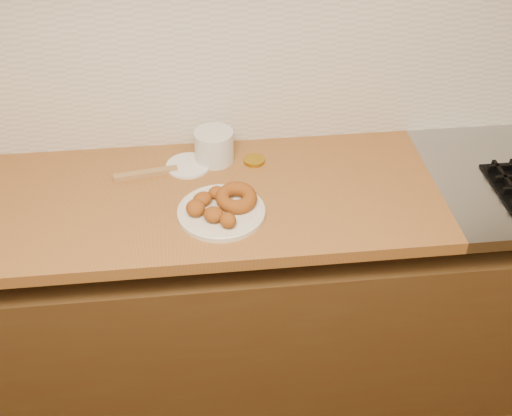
% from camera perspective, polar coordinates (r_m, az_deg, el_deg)
% --- Properties ---
extents(wall_back, '(4.00, 0.02, 2.70)m').
position_cam_1_polar(wall_back, '(2.03, 0.82, 17.28)').
color(wall_back, tan).
rests_on(wall_back, ground).
extents(base_cabinet, '(3.60, 0.60, 0.77)m').
position_cam_1_polar(base_cabinet, '(2.32, 1.53, -8.46)').
color(base_cabinet, '#483219').
rests_on(base_cabinet, floor).
extents(butcher_block, '(2.30, 0.62, 0.04)m').
position_cam_1_polar(butcher_block, '(2.02, -16.81, 0.00)').
color(butcher_block, '#935D34').
rests_on(butcher_block, base_cabinet).
extents(backsplash, '(3.60, 0.02, 0.60)m').
position_cam_1_polar(backsplash, '(2.08, 0.82, 13.31)').
color(backsplash, beige).
rests_on(backsplash, wall_back).
extents(donut_plate, '(0.26, 0.26, 0.01)m').
position_cam_1_polar(donut_plate, '(1.88, -3.10, -0.37)').
color(donut_plate, beige).
rests_on(donut_plate, butcher_block).
extents(ring_donut, '(0.16, 0.16, 0.06)m').
position_cam_1_polar(ring_donut, '(1.88, -1.77, 0.92)').
color(ring_donut, brown).
rests_on(ring_donut, donut_plate).
extents(fried_dough_chunks, '(0.15, 0.19, 0.05)m').
position_cam_1_polar(fried_dough_chunks, '(1.85, -4.15, 0.07)').
color(fried_dough_chunks, brown).
rests_on(fried_dough_chunks, donut_plate).
extents(plastic_tub, '(0.13, 0.13, 0.11)m').
position_cam_1_polar(plastic_tub, '(2.08, -3.74, 5.50)').
color(plastic_tub, silver).
rests_on(plastic_tub, butcher_block).
extents(tub_lid, '(0.15, 0.15, 0.01)m').
position_cam_1_polar(tub_lid, '(2.09, -6.04, 3.77)').
color(tub_lid, silver).
rests_on(tub_lid, butcher_block).
extents(brass_jar_lid, '(0.09, 0.09, 0.01)m').
position_cam_1_polar(brass_jar_lid, '(2.10, -0.17, 4.25)').
color(brass_jar_lid, '#A68218').
rests_on(brass_jar_lid, butcher_block).
extents(wooden_utensil, '(0.20, 0.06, 0.02)m').
position_cam_1_polar(wooden_utensil, '(2.06, -9.78, 3.05)').
color(wooden_utensil, olive).
rests_on(wooden_utensil, butcher_block).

